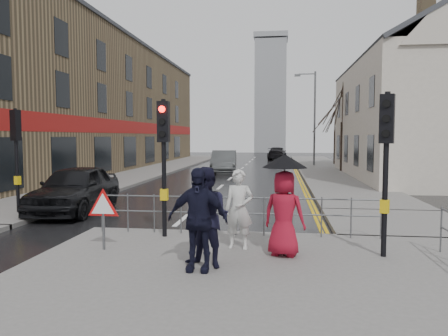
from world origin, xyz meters
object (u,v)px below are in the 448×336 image
(pedestrian_d, at_px, (198,219))
(car_mid, at_px, (224,162))
(pedestrian_with_umbrella, at_px, (284,202))
(car_parked, at_px, (75,189))
(pedestrian_b, at_px, (207,217))
(pedestrian_a, at_px, (239,209))

(pedestrian_d, xyz_separation_m, car_mid, (-2.43, 22.98, -0.30))
(pedestrian_with_umbrella, height_order, car_parked, pedestrian_with_umbrella)
(pedestrian_b, xyz_separation_m, car_mid, (-2.57, 22.75, -0.29))
(pedestrian_with_umbrella, distance_m, pedestrian_d, 2.01)
(pedestrian_a, xyz_separation_m, car_mid, (-3.05, 21.30, -0.22))
(pedestrian_d, height_order, car_mid, pedestrian_d)
(pedestrian_b, distance_m, car_mid, 22.89)
(pedestrian_a, bearing_deg, pedestrian_d, -104.98)
(pedestrian_a, height_order, pedestrian_d, pedestrian_d)
(pedestrian_d, bearing_deg, pedestrian_b, 62.09)
(pedestrian_a, distance_m, pedestrian_b, 1.52)
(pedestrian_with_umbrella, bearing_deg, pedestrian_b, -146.31)
(pedestrian_b, relative_size, pedestrian_with_umbrella, 0.90)
(car_parked, bearing_deg, car_mid, 76.38)
(pedestrian_d, relative_size, car_parked, 0.40)
(pedestrian_a, height_order, pedestrian_with_umbrella, pedestrian_with_umbrella)
(pedestrian_a, bearing_deg, pedestrian_with_umbrella, -20.21)
(pedestrian_a, xyz_separation_m, pedestrian_b, (-0.48, -1.44, 0.07))
(pedestrian_a, xyz_separation_m, pedestrian_with_umbrella, (0.99, -0.47, 0.26))
(pedestrian_a, relative_size, car_mid, 0.36)
(car_mid, bearing_deg, pedestrian_d, -88.80)
(car_parked, bearing_deg, pedestrian_with_umbrella, -39.14)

